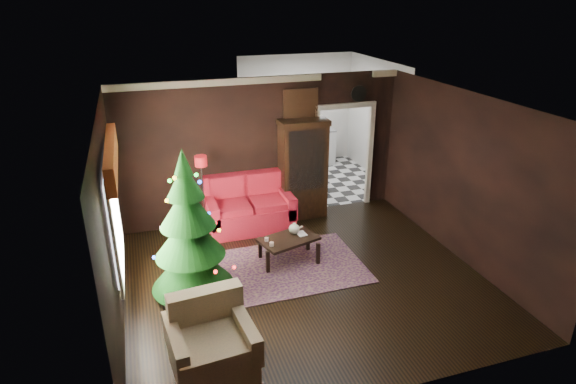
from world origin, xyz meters
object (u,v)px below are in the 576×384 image
object	(u,v)px
armchair	(211,342)
kitchen_table	(308,171)
curio_cabinet	(303,171)
wall_clock	(358,93)
coffee_table	(289,249)
christmas_tree	(189,231)
teapot	(294,229)
loveseat	(249,204)
floor_lamp	(203,193)

from	to	relation	value
armchair	kitchen_table	size ratio (longest dim) A/B	1.30
kitchen_table	armchair	bearing A→B (deg)	-120.77
curio_cabinet	kitchen_table	xyz separation A→B (m)	(0.65, 1.43, -0.57)
wall_clock	kitchen_table	distance (m)	2.43
coffee_table	curio_cabinet	bearing A→B (deg)	63.30
wall_clock	armchair	bearing A→B (deg)	-132.52
christmas_tree	armchair	distance (m)	1.84
teapot	christmas_tree	bearing A→B (deg)	-162.33
kitchen_table	loveseat	bearing A→B (deg)	-137.49
loveseat	curio_cabinet	bearing A→B (deg)	10.83
curio_cabinet	floor_lamp	world-z (taller)	curio_cabinet
curio_cabinet	coffee_table	xyz separation A→B (m)	(-0.83, -1.64, -0.73)
teapot	wall_clock	bearing A→B (deg)	42.06
loveseat	curio_cabinet	distance (m)	1.25
armchair	teapot	xyz separation A→B (m)	(1.80, 2.32, 0.07)
floor_lamp	teapot	xyz separation A→B (m)	(1.31, -1.32, -0.30)
coffee_table	kitchen_table	bearing A→B (deg)	64.34
coffee_table	teapot	world-z (taller)	teapot
floor_lamp	wall_clock	bearing A→B (deg)	6.90
wall_clock	kitchen_table	bearing A→B (deg)	113.75
curio_cabinet	coffee_table	world-z (taller)	curio_cabinet
christmas_tree	wall_clock	distance (m)	4.53
teapot	floor_lamp	bearing A→B (deg)	134.87
floor_lamp	christmas_tree	size ratio (longest dim) A/B	0.61
floor_lamp	coffee_table	xyz separation A→B (m)	(1.18, -1.43, -0.61)
christmas_tree	wall_clock	size ratio (longest dim) A/B	7.27
floor_lamp	kitchen_table	size ratio (longest dim) A/B	1.89
loveseat	teapot	world-z (taller)	loveseat
floor_lamp	wall_clock	xyz separation A→B (m)	(3.20, 0.39, 1.55)
wall_clock	kitchen_table	xyz separation A→B (m)	(-0.55, 1.25, -2.00)
christmas_tree	loveseat	bearing A→B (deg)	54.60
floor_lamp	coffee_table	size ratio (longest dim) A/B	1.50
floor_lamp	coffee_table	world-z (taller)	floor_lamp
floor_lamp	teapot	world-z (taller)	floor_lamp
coffee_table	armchair	bearing A→B (deg)	-127.08
coffee_table	teapot	xyz separation A→B (m)	(0.13, 0.12, 0.31)
loveseat	coffee_table	world-z (taller)	loveseat
kitchen_table	christmas_tree	bearing A→B (deg)	-131.62
floor_lamp	teapot	size ratio (longest dim) A/B	6.90
loveseat	wall_clock	bearing A→B (deg)	9.66
christmas_tree	coffee_table	size ratio (longest dim) A/B	2.47
kitchen_table	teapot	bearing A→B (deg)	-114.41
christmas_tree	kitchen_table	distance (m)	4.77
loveseat	wall_clock	size ratio (longest dim) A/B	5.31
wall_clock	teapot	bearing A→B (deg)	-137.94
loveseat	teapot	size ratio (longest dim) A/B	8.25
floor_lamp	wall_clock	size ratio (longest dim) A/B	4.44
curio_cabinet	coffee_table	distance (m)	1.98
wall_clock	christmas_tree	bearing A→B (deg)	-148.28
armchair	wall_clock	bearing A→B (deg)	41.86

